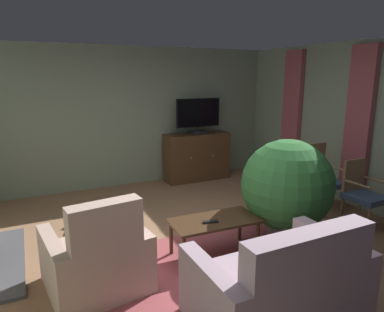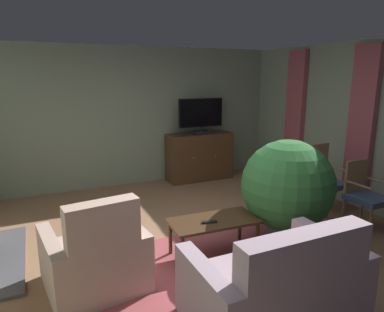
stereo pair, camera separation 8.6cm
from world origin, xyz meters
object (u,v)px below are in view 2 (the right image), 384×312
at_px(television, 201,115).
at_px(side_chair_beside_plant, 364,193).
at_px(tv_remote, 210,222).
at_px(sofa_floral, 277,288).
at_px(side_chair_nearest_door, 324,178).
at_px(potted_plant_on_hearth_side, 287,187).
at_px(tv_cabinet, 199,158).
at_px(coffee_table, 214,224).
at_px(cat, 81,223).
at_px(armchair_near_window, 96,259).

xyz_separation_m(television, side_chair_beside_plant, (1.02, -3.00, -0.82)).
relative_size(tv_remote, side_chair_beside_plant, 0.18).
xyz_separation_m(tv_remote, sofa_floral, (0.02, -1.19, -0.13)).
bearing_deg(side_chair_nearest_door, potted_plant_on_hearth_side, -154.15).
relative_size(tv_cabinet, side_chair_beside_plant, 1.41).
distance_m(coffee_table, side_chair_beside_plant, 2.24).
height_order(television, side_chair_beside_plant, television).
xyz_separation_m(coffee_table, potted_plant_on_hearth_side, (1.00, -0.07, 0.34)).
bearing_deg(tv_remote, cat, 145.96).
bearing_deg(side_chair_nearest_door, armchair_near_window, -170.42).
xyz_separation_m(television, side_chair_nearest_door, (1.02, -2.28, -0.79)).
relative_size(tv_cabinet, sofa_floral, 0.92).
distance_m(tv_cabinet, potted_plant_on_hearth_side, 2.94).
distance_m(television, tv_remote, 3.25).
bearing_deg(tv_remote, side_chair_beside_plant, 11.69).
distance_m(side_chair_beside_plant, potted_plant_on_hearth_side, 1.26).
bearing_deg(coffee_table, side_chair_nearest_door, 13.36).
height_order(sofa_floral, armchair_near_window, armchair_near_window).
xyz_separation_m(tv_cabinet, side_chair_beside_plant, (1.02, -3.06, 0.05)).
relative_size(sofa_floral, armchair_near_window, 1.41).
bearing_deg(armchair_near_window, tv_remote, 1.02).
bearing_deg(cat, tv_cabinet, 30.06).
relative_size(television, armchair_near_window, 0.91).
bearing_deg(coffee_table, potted_plant_on_hearth_side, -3.75).
bearing_deg(coffee_table, sofa_floral, -92.83).
bearing_deg(coffee_table, tv_remote, -147.39).
height_order(television, potted_plant_on_hearth_side, television).
xyz_separation_m(coffee_table, tv_remote, (-0.09, -0.06, 0.06)).
bearing_deg(tv_remote, potted_plant_on_hearth_side, 14.75).
bearing_deg(television, potted_plant_on_hearth_side, -94.17).
bearing_deg(television, sofa_floral, -107.42).
xyz_separation_m(tv_cabinet, potted_plant_on_hearth_side, (-0.21, -2.92, 0.28)).
bearing_deg(tv_cabinet, side_chair_nearest_door, -66.43).
distance_m(television, armchair_near_window, 4.00).
distance_m(tv_cabinet, tv_remote, 3.19).
height_order(coffee_table, side_chair_nearest_door, side_chair_nearest_door).
distance_m(tv_cabinet, armchair_near_window, 3.91).
bearing_deg(side_chair_nearest_door, television, 114.06).
xyz_separation_m(sofa_floral, potted_plant_on_hearth_side, (1.06, 1.18, 0.41)).
bearing_deg(armchair_near_window, side_chair_beside_plant, -1.95).
bearing_deg(television, cat, -150.84).
xyz_separation_m(potted_plant_on_hearth_side, cat, (-2.33, 1.45, -0.64)).
xyz_separation_m(coffee_table, sofa_floral, (-0.06, -1.24, -0.07)).
relative_size(television, tv_remote, 5.46).
bearing_deg(tv_cabinet, television, -90.00).
bearing_deg(side_chair_beside_plant, potted_plant_on_hearth_side, 173.72).
height_order(coffee_table, sofa_floral, sofa_floral).
height_order(side_chair_nearest_door, potted_plant_on_hearth_side, potted_plant_on_hearth_side).
distance_m(tv_remote, side_chair_beside_plant, 2.32).
bearing_deg(sofa_floral, side_chair_beside_plant, 24.46).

